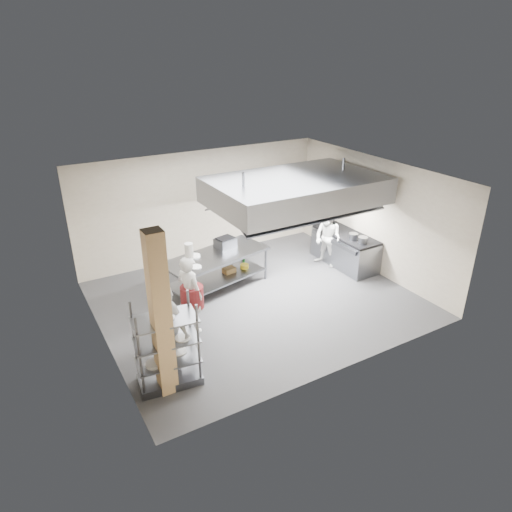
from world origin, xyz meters
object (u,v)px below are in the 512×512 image
pass_rack (167,344)px  chef_plating (167,329)px  island (216,272)px  chef_head (190,294)px  griddle (225,243)px  chef_line (328,238)px  stockpot (353,236)px  cooking_range (345,250)px

pass_rack → chef_plating: (0.12, 0.29, 0.09)m
island → pass_rack: bearing=-142.2°
pass_rack → chef_plating: 0.33m
pass_rack → chef_head: bearing=60.7°
chef_plating → griddle: size_ratio=3.80×
island → chef_head: (-1.25, -1.38, 0.40)m
pass_rack → chef_line: 5.91m
chef_head → chef_plating: size_ratio=0.94×
pass_rack → chef_plating: chef_plating is taller
island → stockpot: 3.68m
pass_rack → cooking_range: pass_rack is taller
island → chef_line: 3.19m
cooking_range → chef_head: bearing=-169.8°
cooking_range → griddle: 3.38m
chef_line → griddle: 2.83m
chef_plating → stockpot: bearing=81.7°
chef_head → griddle: chef_head is taller
griddle → stockpot: size_ratio=2.02×
stockpot → chef_line: bearing=123.1°
cooking_range → griddle: griddle is taller
cooking_range → stockpot: size_ratio=8.49×
chef_line → chef_head: bearing=-90.3°
island → pass_rack: pass_rack is taller
griddle → chef_head: bearing=-148.2°
pass_rack → chef_line: bearing=31.0°
pass_rack → cooking_range: 6.30m
island → cooking_range: size_ratio=1.31×
pass_rack → griddle: bearing=55.8°
cooking_range → chef_line: size_ratio=1.25×
chef_plating → stockpot: 5.86m
chef_head → pass_rack: bearing=120.9°
pass_rack → chef_plating: bearing=74.2°
chef_head → chef_line: 4.53m
pass_rack → griddle: pass_rack is taller
chef_head → griddle: size_ratio=3.59×
island → pass_rack: 3.56m
chef_plating → griddle: bearing=113.7°
pass_rack → stockpot: 6.06m
island → stockpot: stockpot is taller
chef_head → griddle: (1.66, 1.68, 0.17)m
griddle → stockpot: bearing=-34.6°
pass_rack → griddle: 4.03m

